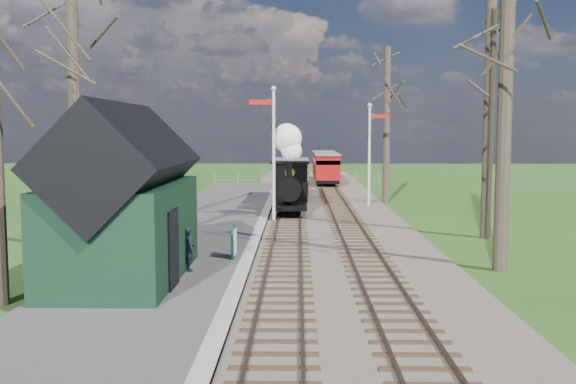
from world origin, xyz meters
The scene contains 19 objects.
ground centered at (0.00, 0.00, 0.00)m, with size 140.00×140.00×0.00m, color #264F18.
distant_hills centered at (1.40, 64.38, -16.21)m, with size 114.40×48.00×22.02m.
ballast_bed centered at (1.30, 22.00, 0.05)m, with size 8.00×60.00×0.10m, color brown.
track_near centered at (0.00, 22.00, 0.10)m, with size 1.60×60.00×0.15m.
track_far centered at (2.60, 22.00, 0.10)m, with size 1.60×60.00×0.15m.
platform centered at (-3.50, 14.00, 0.10)m, with size 5.00×44.00×0.20m, color #474442.
coping_strip centered at (-1.20, 14.00, 0.10)m, with size 0.40×44.00×0.21m, color #B2AD9E.
station_shed centered at (-4.30, 4.00, 2.27)m, with size 3.25×6.30×4.78m.
semaphore_near centered at (-0.77, 16.00, 3.62)m, with size 1.22×0.24×6.22m.
semaphore_far centered at (4.37, 22.00, 3.35)m, with size 1.22×0.24×5.72m.
bare_trees centered at (1.33, 10.10, 5.21)m, with size 15.51×22.39×12.00m.
fence_line centered at (0.30, 36.00, 0.55)m, with size 12.60×0.08×1.00m.
locomotive centered at (-0.01, 18.07, 2.02)m, with size 1.74×4.07×4.36m.
coach centered at (0.00, 24.13, 1.48)m, with size 2.03×6.97×2.14m.
red_carriage_a centered at (2.60, 35.60, 1.39)m, with size 1.89×4.68×1.99m.
red_carriage_b centered at (2.60, 41.10, 1.39)m, with size 1.89×4.68×1.99m.
sign_board centered at (-1.62, 6.90, 0.71)m, with size 0.13×0.70×1.03m.
bench centered at (-3.15, 5.19, 0.55)m, with size 0.62×1.34×0.74m.
person centered at (-2.71, 4.95, 0.84)m, with size 0.46×0.30×1.27m, color black.
Camera 1 is at (0.41, -13.12, 4.20)m, focal length 40.00 mm.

